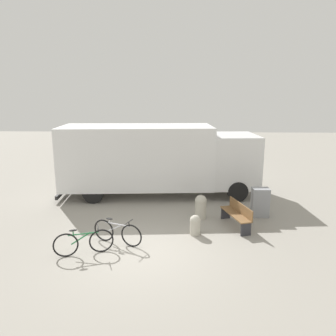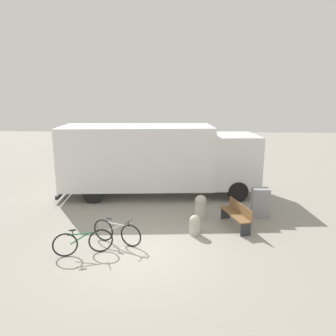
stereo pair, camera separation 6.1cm
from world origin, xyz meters
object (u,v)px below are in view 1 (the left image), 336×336
at_px(delivery_truck, 157,157).
at_px(bicycle_middle, 117,232).
at_px(bollard_far_bench, 201,206).
at_px(utility_box, 260,202).
at_px(park_bench, 237,214).
at_px(bicycle_near, 84,242).
at_px(bollard_near_bench, 195,224).

relative_size(delivery_truck, bicycle_middle, 5.59).
bearing_deg(bollard_far_bench, utility_box, 8.24).
height_order(delivery_truck, utility_box, delivery_truck).
distance_m(park_bench, bollard_far_bench, 1.37).
xyz_separation_m(bicycle_near, bicycle_middle, (0.80, 0.71, 0.00)).
relative_size(bollard_near_bench, utility_box, 0.61).
bearing_deg(bicycle_near, park_bench, 6.25).
bearing_deg(bicycle_middle, delivery_truck, 102.53).
bearing_deg(bollard_near_bench, bicycle_middle, -162.23).
relative_size(delivery_truck, bollard_near_bench, 13.40).
bearing_deg(park_bench, delivery_truck, 22.90).
distance_m(delivery_truck, bollard_far_bench, 3.59).
relative_size(park_bench, bollard_far_bench, 1.92).
bearing_deg(bicycle_middle, bollard_far_bench, 61.42).
bearing_deg(park_bench, bicycle_near, 98.48).
height_order(bicycle_middle, bollard_far_bench, bollard_far_bench).
relative_size(delivery_truck, bollard_far_bench, 9.93).
height_order(bicycle_near, bollard_near_bench, bicycle_near).
distance_m(bicycle_near, bollard_far_bench, 4.44).
distance_m(park_bench, bollard_near_bench, 1.60).
xyz_separation_m(bicycle_middle, bollard_far_bench, (2.60, 2.15, 0.10)).
bearing_deg(park_bench, bollard_near_bench, 99.33).
relative_size(delivery_truck, bicycle_near, 5.50).
bearing_deg(bicycle_near, bollard_far_bench, 21.05).
height_order(bicycle_near, bollard_far_bench, bollard_far_bench).
relative_size(bicycle_near, utility_box, 1.49).
distance_m(delivery_truck, bicycle_near, 6.10).
bearing_deg(utility_box, bicycle_near, -150.33).
distance_m(bicycle_middle, utility_box, 5.37).
height_order(bicycle_near, bicycle_middle, same).
relative_size(bollard_near_bench, bollard_far_bench, 0.74).
bearing_deg(bollard_near_bench, bicycle_near, -155.13).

